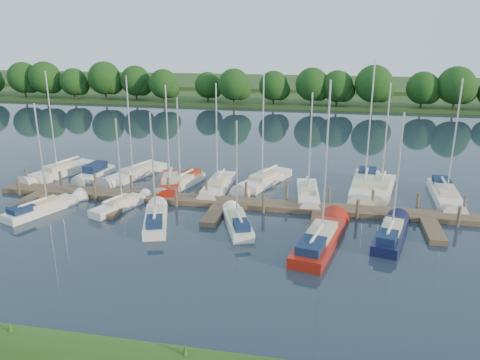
% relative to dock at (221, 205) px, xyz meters
% --- Properties ---
extents(ground, '(260.00, 260.00, 0.00)m').
position_rel_dock_xyz_m(ground, '(0.00, -7.31, -0.20)').
color(ground, '#17212F').
rests_on(ground, ground).
extents(dock, '(40.00, 6.00, 0.40)m').
position_rel_dock_xyz_m(dock, '(0.00, 0.00, 0.00)').
color(dock, '#4A382A').
rests_on(dock, ground).
extents(mooring_pilings, '(38.24, 2.84, 2.00)m').
position_rel_dock_xyz_m(mooring_pilings, '(0.00, 1.13, 0.40)').
color(mooring_pilings, '#473D33').
rests_on(mooring_pilings, ground).
extents(far_shore, '(180.00, 30.00, 0.60)m').
position_rel_dock_xyz_m(far_shore, '(0.00, 67.69, 0.10)').
color(far_shore, '#233E17').
rests_on(far_shore, ground).
extents(distant_hill, '(220.00, 40.00, 1.40)m').
position_rel_dock_xyz_m(distant_hill, '(0.00, 92.69, 0.50)').
color(distant_hill, '#345525').
rests_on(distant_hill, ground).
extents(treeline, '(147.75, 9.55, 8.27)m').
position_rel_dock_xyz_m(treeline, '(-0.64, 54.99, 3.81)').
color(treeline, '#38281C').
rests_on(treeline, ground).
extents(sailboat_n_0, '(3.92, 8.33, 10.71)m').
position_rel_dock_xyz_m(sailboat_n_0, '(-17.81, 5.50, 0.08)').
color(sailboat_n_0, white).
rests_on(sailboat_n_0, ground).
extents(motorboat, '(1.91, 5.48, 1.68)m').
position_rel_dock_xyz_m(motorboat, '(-14.17, 5.71, 0.15)').
color(motorboat, white).
rests_on(motorboat, ground).
extents(sailboat_n_2, '(4.12, 8.05, 10.23)m').
position_rel_dock_xyz_m(sailboat_n_2, '(-10.32, 6.51, 0.07)').
color(sailboat_n_2, white).
rests_on(sailboat_n_2, ground).
extents(sailboat_n_3, '(3.43, 7.64, 9.71)m').
position_rel_dock_xyz_m(sailboat_n_3, '(-5.82, 4.20, 0.07)').
color(sailboat_n_3, maroon).
rests_on(sailboat_n_3, ground).
extents(sailboat_n_4, '(2.88, 6.71, 8.58)m').
position_rel_dock_xyz_m(sailboat_n_4, '(-4.76, 4.63, 0.11)').
color(sailboat_n_4, white).
rests_on(sailboat_n_4, ground).
extents(sailboat_n_5, '(1.91, 7.75, 9.96)m').
position_rel_dock_xyz_m(sailboat_n_5, '(-1.29, 4.36, 0.07)').
color(sailboat_n_5, white).
rests_on(sailboat_n_5, ground).
extents(sailboat_n_6, '(4.39, 8.24, 10.63)m').
position_rel_dock_xyz_m(sailboat_n_6, '(2.55, 6.61, 0.08)').
color(sailboat_n_6, white).
rests_on(sailboat_n_6, ground).
extents(sailboat_n_7, '(2.34, 7.39, 9.42)m').
position_rel_dock_xyz_m(sailboat_n_7, '(6.83, 3.69, 0.07)').
color(sailboat_n_7, white).
rests_on(sailboat_n_7, ground).
extents(sailboat_n_8, '(3.24, 9.63, 12.05)m').
position_rel_dock_xyz_m(sailboat_n_8, '(11.78, 6.72, 0.12)').
color(sailboat_n_8, white).
rests_on(sailboat_n_8, ground).
extents(sailboat_n_9, '(3.13, 7.93, 10.08)m').
position_rel_dock_xyz_m(sailboat_n_9, '(13.18, 6.36, 0.08)').
color(sailboat_n_9, white).
rests_on(sailboat_n_9, ground).
extents(sailboat_n_10, '(2.25, 8.35, 10.62)m').
position_rel_dock_xyz_m(sailboat_n_10, '(18.40, 5.55, 0.12)').
color(sailboat_n_10, white).
rests_on(sailboat_n_10, ground).
extents(sailboat_s_0, '(3.69, 6.92, 8.89)m').
position_rel_dock_xyz_m(sailboat_s_0, '(-13.59, -3.74, 0.11)').
color(sailboat_s_0, white).
rests_on(sailboat_s_0, ground).
extents(sailboat_s_1, '(3.01, 5.86, 7.66)m').
position_rel_dock_xyz_m(sailboat_s_1, '(-7.88, -1.96, 0.07)').
color(sailboat_s_1, white).
rests_on(sailboat_s_1, ground).
extents(sailboat_s_2, '(3.30, 6.67, 8.70)m').
position_rel_dock_xyz_m(sailboat_s_2, '(-3.89, -4.49, 0.13)').
color(sailboat_s_2, white).
rests_on(sailboat_s_2, ground).
extents(sailboat_s_3, '(3.27, 6.25, 8.19)m').
position_rel_dock_xyz_m(sailboat_s_3, '(2.19, -3.89, 0.12)').
color(sailboat_s_3, white).
rests_on(sailboat_s_3, ground).
extents(sailboat_s_4, '(3.63, 8.96, 11.29)m').
position_rel_dock_xyz_m(sailboat_s_4, '(8.20, -5.71, 0.13)').
color(sailboat_s_4, maroon).
rests_on(sailboat_s_4, ground).
extents(sailboat_s_5, '(3.09, 7.11, 9.12)m').
position_rel_dock_xyz_m(sailboat_s_5, '(12.95, -3.82, 0.12)').
color(sailboat_s_5, '#101438').
rests_on(sailboat_s_5, ground).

